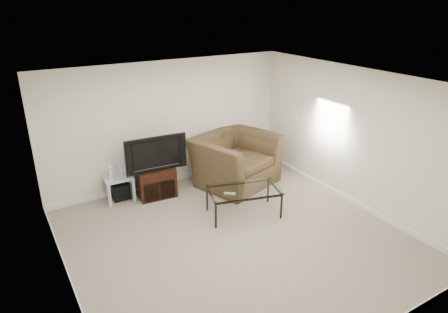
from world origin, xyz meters
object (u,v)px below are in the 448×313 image
side_table (118,188)px  coffee_table (244,202)px  subwoofer (120,190)px  recliner (235,152)px  tv_stand (156,182)px  television (154,152)px

side_table → coffee_table: bearing=-44.7°
subwoofer → recliner: size_ratio=0.20×
tv_stand → recliner: (1.62, -0.27, 0.38)m
tv_stand → television: size_ratio=0.65×
side_table → coffee_table: (1.71, -1.69, 0.00)m
recliner → coffee_table: (-0.57, -1.19, -0.43)m
subwoofer → recliner: 2.36m
side_table → recliner: 2.38m
television → subwoofer: size_ratio=3.40×
television → subwoofer: bearing=159.9°
subwoofer → coffee_table: (1.68, -1.71, 0.07)m
tv_stand → subwoofer: (-0.63, 0.25, -0.12)m
side_table → subwoofer: 0.08m
television → recliner: size_ratio=0.70×
side_table → recliner: size_ratio=0.33×
tv_stand → side_table: bearing=166.2°
tv_stand → coffee_table: bearing=-49.1°
television → side_table: bearing=162.4°
television → coffee_table: size_ratio=0.86×
television → recliner: 1.66m
subwoofer → coffee_table: coffee_table is taller
side_table → subwoofer: (0.03, 0.02, -0.07)m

